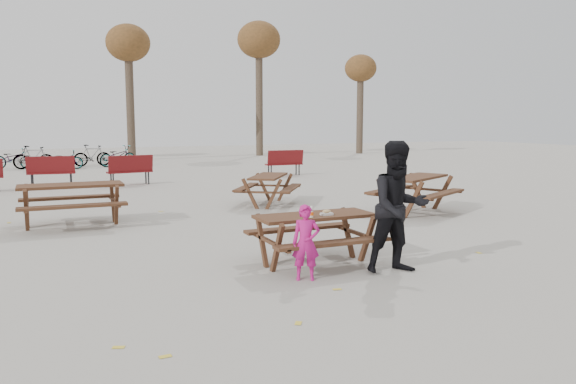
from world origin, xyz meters
name	(u,v)px	position (x,y,z in m)	size (l,w,h in m)	color
ground	(315,264)	(0.00, 0.00, 0.00)	(80.00, 80.00, 0.00)	gray
main_picnic_table	(315,226)	(0.00, 0.00, 0.59)	(1.80, 1.45, 0.78)	#3B2215
food_tray	(327,214)	(0.12, -0.15, 0.79)	(0.18, 0.11, 0.04)	silver
bread_roll	(327,211)	(0.12, -0.15, 0.83)	(0.14, 0.06, 0.05)	tan
soda_bottle	(311,213)	(-0.17, -0.23, 0.85)	(0.07, 0.07, 0.17)	silver
child	(306,243)	(-0.50, -0.72, 0.52)	(0.38, 0.25, 1.05)	#B71671
adult	(399,207)	(0.89, -0.90, 0.95)	(0.93, 0.72, 1.91)	black
picnic_table_east	(415,194)	(4.38, 3.36, 0.44)	(2.03, 1.64, 0.87)	#3B2215
picnic_table_north	(72,205)	(-3.21, 4.85, 0.44)	(2.05, 1.66, 0.88)	#3B2215
picnic_table_far	(268,190)	(1.66, 5.97, 0.39)	(1.80, 1.45, 0.77)	#3B2215
park_bench_row	(121,169)	(-1.18, 12.46, 0.52)	(12.36, 1.64, 1.03)	maroon
bicycle_row	(67,157)	(-2.57, 20.45, 0.49)	(6.50, 1.98, 1.07)	black
tree_row	(124,48)	(0.90, 25.15, 6.19)	(32.17, 3.52, 8.26)	#382B21
fallen_leaves	(280,232)	(0.50, 2.50, 0.00)	(11.00, 11.00, 0.01)	gold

